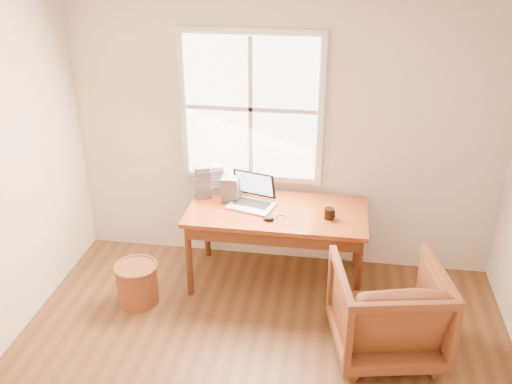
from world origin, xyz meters
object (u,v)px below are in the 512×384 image
laptop (251,193)px  coffee_mug (329,214)px  desk (277,212)px  cd_stack_a (216,179)px  armchair (387,309)px  wicker_stool (137,284)px

laptop → coffee_mug: laptop is taller
desk → cd_stack_a: bearing=156.3°
desk → coffee_mug: bearing=-11.5°
armchair → cd_stack_a: bearing=-45.9°
wicker_stool → coffee_mug: coffee_mug is taller
wicker_stool → cd_stack_a: bearing=54.6°
wicker_stool → cd_stack_a: 1.20m
desk → armchair: armchair is taller
desk → armchair: bearing=-40.3°
coffee_mug → desk: bearing=170.9°
desk → laptop: size_ratio=4.19×
desk → coffee_mug: (0.46, -0.09, 0.07)m
desk → laptop: (-0.24, 0.02, 0.16)m
armchair → wicker_stool: (-2.14, 0.30, -0.20)m
cd_stack_a → desk: bearing=-23.7°
coffee_mug → cd_stack_a: size_ratio=0.34×
wicker_stool → cd_stack_a: cd_stack_a is taller
armchair → laptop: laptop is taller
desk → wicker_stool: size_ratio=4.42×
laptop → cd_stack_a: bearing=162.3°
laptop → coffee_mug: size_ratio=3.98×
coffee_mug → armchair: bearing=-53.0°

